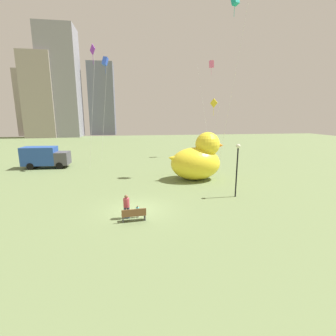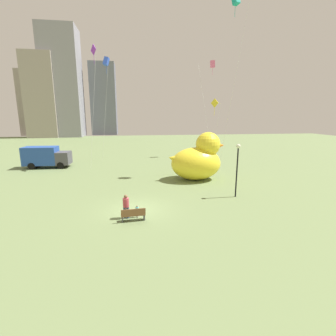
{
  "view_description": "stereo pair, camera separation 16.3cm",
  "coord_description": "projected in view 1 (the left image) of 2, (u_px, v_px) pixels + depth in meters",
  "views": [
    {
      "loc": [
        -0.37,
        -17.31,
        6.92
      ],
      "look_at": [
        2.79,
        3.06,
        2.47
      ],
      "focal_mm": 26.03,
      "sensor_mm": 36.0,
      "label": 1
    },
    {
      "loc": [
        -0.21,
        -17.33,
        6.92
      ],
      "look_at": [
        2.79,
        3.06,
        2.47
      ],
      "focal_mm": 26.03,
      "sensor_mm": 36.0,
      "label": 2
    }
  ],
  "objects": [
    {
      "name": "box_truck",
      "position": [
        45.0,
        157.0,
        32.57
      ],
      "size": [
        5.91,
        2.52,
        2.85
      ],
      "color": "#264CA5",
      "rests_on": "ground"
    },
    {
      "name": "park_bench",
      "position": [
        134.0,
        215.0,
        16.17
      ],
      "size": [
        1.65,
        0.59,
        0.9
      ],
      "color": "brown",
      "rests_on": "ground"
    },
    {
      "name": "person_adult",
      "position": [
        126.0,
        205.0,
        16.56
      ],
      "size": [
        0.41,
        0.41,
        1.68
      ],
      "color": "#38476B",
      "rests_on": "ground"
    },
    {
      "name": "kite_pink",
      "position": [
        211.0,
        65.0,
        39.56
      ],
      "size": [
        2.68,
        2.68,
        15.7
      ],
      "color": "silver",
      "rests_on": "ground"
    },
    {
      "name": "giant_inflatable_duck",
      "position": [
        197.0,
        160.0,
        26.54
      ],
      "size": [
        6.26,
        4.02,
        5.19
      ],
      "color": "yellow",
      "rests_on": "ground"
    },
    {
      "name": "lamppost",
      "position": [
        237.0,
        161.0,
        20.55
      ],
      "size": [
        0.36,
        0.36,
        4.6
      ],
      "color": "black",
      "rests_on": "ground"
    },
    {
      "name": "kite_blue",
      "position": [
        105.0,
        62.0,
        34.81
      ],
      "size": [
        1.83,
        1.83,
        15.18
      ],
      "color": "silver",
      "rests_on": "ground"
    },
    {
      "name": "person_child",
      "position": [
        138.0,
        211.0,
        16.8
      ],
      "size": [
        0.21,
        0.21,
        0.85
      ],
      "color": "silver",
      "rests_on": "ground"
    },
    {
      "name": "kite_yellow",
      "position": [
        214.0,
        105.0,
        33.75
      ],
      "size": [
        1.19,
        1.35,
        9.24
      ],
      "color": "silver",
      "rests_on": "ground"
    },
    {
      "name": "city_skyline",
      "position": [
        61.0,
        93.0,
        81.09
      ],
      "size": [
        32.44,
        17.32,
        34.01
      ],
      "color": "#9E938C",
      "rests_on": "ground"
    },
    {
      "name": "ground_plane",
      "position": [
        138.0,
        210.0,
        18.24
      ],
      "size": [
        140.0,
        140.0,
        0.0
      ],
      "primitive_type": "plane",
      "color": "#6A7E4E"
    },
    {
      "name": "kite_teal",
      "position": [
        235.0,
        1.0,
        25.53
      ],
      "size": [
        2.22,
        2.25,
        19.48
      ],
      "color": "silver",
      "rests_on": "ground"
    },
    {
      "name": "kite_purple",
      "position": [
        92.0,
        57.0,
        29.68
      ],
      "size": [
        1.68,
        1.82,
        15.37
      ],
      "color": "silver",
      "rests_on": "ground"
    }
  ]
}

